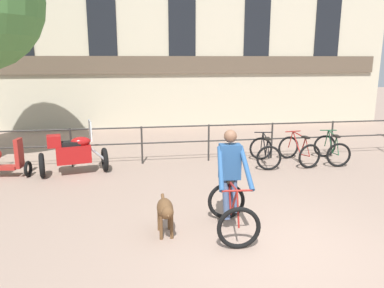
{
  "coord_description": "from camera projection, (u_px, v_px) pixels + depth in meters",
  "views": [
    {
      "loc": [
        -2.11,
        -4.91,
        2.85
      ],
      "look_at": [
        -0.86,
        2.86,
        1.05
      ],
      "focal_mm": 35.0,
      "sensor_mm": 36.0,
      "label": 1
    }
  ],
  "objects": [
    {
      "name": "ground_plane",
      "position": [
        277.0,
        250.0,
        5.69
      ],
      "size": [
        60.0,
        60.0,
        0.0
      ],
      "primitive_type": "plane",
      "color": "gray"
    },
    {
      "name": "canal_railing",
      "position": [
        209.0,
        136.0,
        10.54
      ],
      "size": [
        15.05,
        0.05,
        1.05
      ],
      "color": "#2D2B28",
      "rests_on": "ground_plane"
    },
    {
      "name": "building_facade",
      "position": [
        181.0,
        11.0,
        15.21
      ],
      "size": [
        18.0,
        0.72,
        9.53
      ],
      "color": "#BCB299",
      "rests_on": "ground_plane"
    },
    {
      "name": "cyclist_with_bike",
      "position": [
        231.0,
        187.0,
        6.25
      ],
      "size": [
        0.77,
        1.22,
        1.7
      ],
      "rotation": [
        0.0,
        0.0,
        -0.08
      ],
      "color": "black",
      "rests_on": "ground_plane"
    },
    {
      "name": "dog",
      "position": [
        165.0,
        210.0,
        6.07
      ],
      "size": [
        0.28,
        0.93,
        0.64
      ],
      "rotation": [
        0.0,
        0.0,
        0.02
      ],
      "color": "brown",
      "rests_on": "ground_plane"
    },
    {
      "name": "parked_motorcycle",
      "position": [
        73.0,
        153.0,
        9.32
      ],
      "size": [
        1.72,
        0.94,
        1.35
      ],
      "rotation": [
        0.0,
        0.0,
        1.78
      ],
      "color": "black",
      "rests_on": "ground_plane"
    },
    {
      "name": "parked_bicycle_near_lamp",
      "position": [
        265.0,
        152.0,
        10.21
      ],
      "size": [
        0.81,
        1.19,
        0.86
      ],
      "rotation": [
        0.0,
        0.0,
        3.0
      ],
      "color": "black",
      "rests_on": "ground_plane"
    },
    {
      "name": "parked_bicycle_mid_left",
      "position": [
        299.0,
        151.0,
        10.36
      ],
      "size": [
        0.8,
        1.19,
        0.86
      ],
      "rotation": [
        0.0,
        0.0,
        3.28
      ],
      "color": "black",
      "rests_on": "ground_plane"
    },
    {
      "name": "parked_bicycle_mid_right",
      "position": [
        331.0,
        149.0,
        10.51
      ],
      "size": [
        0.82,
        1.2,
        0.86
      ],
      "rotation": [
        0.0,
        0.0,
        2.99
      ],
      "color": "black",
      "rests_on": "ground_plane"
    },
    {
      "name": "parked_scooter",
      "position": [
        0.0,
        159.0,
        9.13
      ],
      "size": [
        1.32,
        0.56,
        0.96
      ],
      "rotation": [
        0.0,
        0.0,
        1.44
      ],
      "color": "black",
      "rests_on": "ground_plane"
    }
  ]
}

